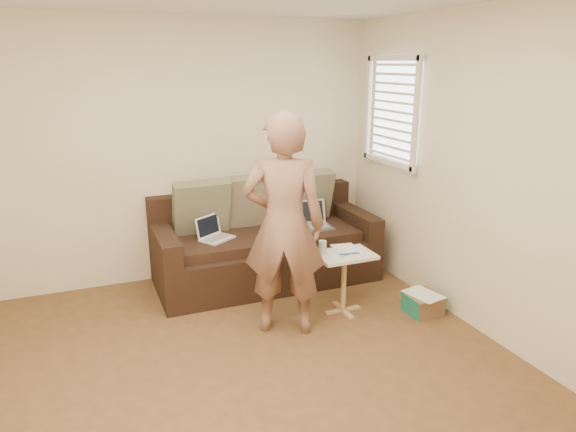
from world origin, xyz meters
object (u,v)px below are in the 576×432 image
object	(u,v)px
drinking_glass	(322,247)
laptop_white	(217,240)
person	(284,225)
laptop_silver	(314,228)
sofa	(266,241)
side_table	(344,283)
striped_box	(423,304)

from	to	relation	value
drinking_glass	laptop_white	bearing A→B (deg)	131.49
person	laptop_silver	bearing A→B (deg)	-101.61
drinking_glass	sofa	bearing A→B (deg)	103.89
sofa	laptop_silver	size ratio (longest dim) A/B	5.87
person	side_table	xyz separation A→B (m)	(0.61, 0.09, -0.64)
side_table	drinking_glass	distance (m)	0.39
side_table	sofa	bearing A→B (deg)	113.19
sofa	laptop_silver	world-z (taller)	sofa
laptop_white	drinking_glass	size ratio (longest dim) A/B	2.57
laptop_silver	sofa	bearing A→B (deg)	175.23
laptop_silver	side_table	size ratio (longest dim) A/B	0.68
sofa	laptop_white	size ratio (longest dim) A/B	7.14
laptop_white	striped_box	distance (m)	2.01
laptop_silver	person	size ratio (longest dim) A/B	0.21
laptop_silver	person	world-z (taller)	person
striped_box	laptop_white	bearing A→B (deg)	142.47
laptop_white	striped_box	bearing A→B (deg)	-70.34
laptop_silver	side_table	world-z (taller)	laptop_silver
sofa	drinking_glass	xyz separation A→B (m)	(0.21, -0.87, 0.19)
laptop_white	drinking_glass	distance (m)	1.10
laptop_white	person	distance (m)	1.10
laptop_white	person	world-z (taller)	person
laptop_silver	drinking_glass	distance (m)	0.86
drinking_glass	side_table	bearing A→B (deg)	-19.64
sofa	laptop_silver	xyz separation A→B (m)	(0.50, -0.07, 0.10)
laptop_silver	drinking_glass	bearing A→B (deg)	-107.06
laptop_silver	striped_box	distance (m)	1.36
striped_box	laptop_silver	bearing A→B (deg)	114.63
person	side_table	size ratio (longest dim) A/B	3.29
sofa	striped_box	xyz separation A→B (m)	(1.04, -1.24, -0.33)
person	side_table	distance (m)	0.89
drinking_glass	striped_box	world-z (taller)	drinking_glass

